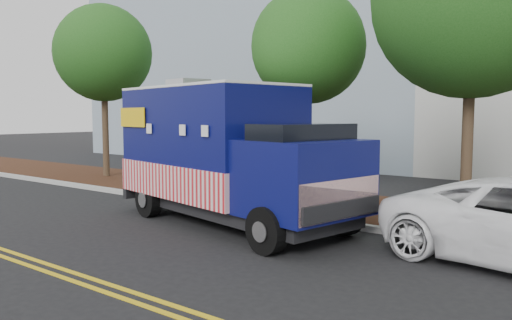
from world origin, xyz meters
The scene contains 9 objects.
ground centered at (0.00, 0.00, 0.00)m, with size 120.00×120.00×0.00m, color black.
curb centered at (0.00, 1.40, 0.07)m, with size 120.00×0.18×0.15m, color #9E9E99.
mulch_strip centered at (0.00, 3.50, 0.07)m, with size 120.00×4.00×0.15m, color #31190D.
centerline_near centered at (0.00, -4.45, 0.01)m, with size 120.00×0.10×0.01m, color gold.
centerline_far centered at (0.00, -4.70, 0.01)m, with size 120.00×0.10×0.01m, color gold.
tree_a centered at (-7.87, 3.50, 5.16)m, with size 3.92×3.92×7.13m.
tree_b centered at (1.65, 3.77, 4.69)m, with size 3.41×3.41×6.41m.
sign_post centered at (-3.93, 1.55, 1.20)m, with size 0.06×0.06×2.40m, color #473828.
food_truck centered at (1.46, 0.18, 1.64)m, with size 7.24×3.91×3.62m.
Camera 1 is at (9.49, -9.16, 2.68)m, focal length 35.00 mm.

